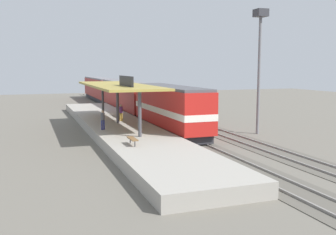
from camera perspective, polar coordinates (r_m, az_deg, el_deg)
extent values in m
plane|color=#666056|center=(40.55, 1.81, -1.63)|extent=(120.00, 120.00, 0.00)
cube|color=#565249|center=(39.87, -0.87, -1.76)|extent=(3.20, 110.00, 0.04)
cube|color=gray|center=(39.63, -1.85, -1.73)|extent=(0.10, 110.00, 0.16)
cube|color=gray|center=(40.09, 0.11, -1.62)|extent=(0.10, 110.00, 0.16)
cube|color=#565249|center=(41.57, 5.14, -1.41)|extent=(3.20, 110.00, 0.04)
cube|color=gray|center=(41.26, 4.24, -1.38)|extent=(0.10, 110.00, 0.16)
cube|color=gray|center=(41.86, 6.04, -1.27)|extent=(0.10, 110.00, 0.16)
cube|color=#9E998E|center=(38.57, -7.35, -1.48)|extent=(6.00, 44.00, 0.90)
cylinder|color=#47474C|center=(30.57, -4.17, 0.49)|extent=(0.28, 0.28, 3.60)
cylinder|color=#47474C|center=(38.29, -7.40, 1.85)|extent=(0.28, 0.28, 3.60)
cylinder|color=#47474C|center=(46.11, -9.55, 2.74)|extent=(0.28, 0.28, 3.60)
cube|color=#A38E3D|center=(38.15, -7.45, 4.69)|extent=(5.20, 18.00, 0.20)
cube|color=black|center=(34.63, -6.18, 5.35)|extent=(0.12, 4.80, 0.90)
cylinder|color=#333338|center=(26.94, -4.89, -3.88)|extent=(0.07, 0.07, 0.42)
cylinder|color=#333338|center=(28.18, -5.57, -3.39)|extent=(0.07, 0.07, 0.42)
cube|color=brown|center=(27.51, -5.24, -3.11)|extent=(0.44, 1.70, 0.08)
cube|color=#28282D|center=(37.54, 0.33, -1.57)|extent=(2.60, 13.60, 0.70)
cube|color=red|center=(37.27, 0.33, 1.62)|extent=(2.90, 14.40, 3.50)
cube|color=#4C4C51|center=(37.13, 0.33, 4.49)|extent=(2.78, 14.11, 0.24)
cube|color=silver|center=(37.30, 0.33, 1.22)|extent=(2.93, 14.43, 0.56)
cube|color=#28282D|center=(54.65, -6.18, 1.21)|extent=(2.60, 19.20, 0.70)
cube|color=maroon|center=(54.47, -6.21, 3.31)|extent=(2.90, 20.00, 3.30)
cube|color=slate|center=(54.38, -6.24, 5.17)|extent=(2.78, 19.60, 0.24)
cube|color=#28282D|center=(74.94, -9.95, 2.82)|extent=(2.60, 19.20, 0.70)
cube|color=maroon|center=(74.81, -9.98, 4.34)|extent=(2.90, 20.00, 3.30)
cube|color=slate|center=(74.74, -10.01, 5.70)|extent=(2.78, 19.60, 0.24)
cube|color=#28282D|center=(50.55, 0.43, 0.76)|extent=(2.50, 11.20, 0.70)
cube|color=#6B6056|center=(50.39, 0.43, 2.62)|extent=(2.80, 12.00, 2.60)
cube|color=#554D45|center=(50.29, 0.43, 4.23)|extent=(2.69, 11.76, 0.24)
cylinder|color=slate|center=(37.83, 13.21, 5.90)|extent=(0.28, 0.28, 11.00)
cube|color=#333338|center=(38.14, 13.47, 14.71)|extent=(1.10, 1.10, 0.70)
cylinder|color=olive|center=(39.89, -7.03, 0.08)|extent=(0.16, 0.16, 0.84)
cylinder|color=olive|center=(39.93, -6.78, 0.09)|extent=(0.16, 0.16, 0.84)
cylinder|color=#663375|center=(39.82, -6.92, 1.14)|extent=(0.34, 0.34, 0.64)
sphere|color=tan|center=(39.78, -6.93, 1.77)|extent=(0.23, 0.23, 0.23)
cylinder|color=navy|center=(34.61, -9.69, -1.09)|extent=(0.16, 0.16, 0.84)
cylinder|color=navy|center=(34.64, -9.39, -1.07)|extent=(0.16, 0.16, 0.84)
cylinder|color=#4C4C51|center=(34.53, -9.57, 0.14)|extent=(0.34, 0.34, 0.64)
sphere|color=tan|center=(34.48, -9.58, 0.85)|extent=(0.23, 0.23, 0.23)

